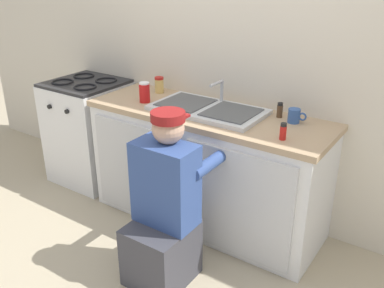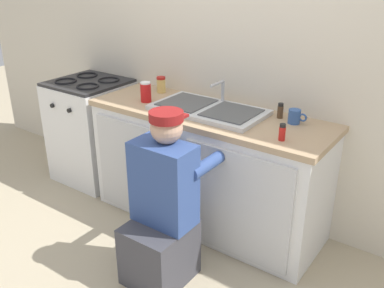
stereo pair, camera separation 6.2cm
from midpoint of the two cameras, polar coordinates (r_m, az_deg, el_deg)
ground_plane at (r=3.24m, az=-1.57°, el=-12.26°), size 12.00×12.00×0.00m
back_wall at (r=3.24m, az=5.03°, el=12.01°), size 6.00×0.10×2.50m
counter_cabinet at (r=3.22m, az=1.36°, el=-3.57°), size 1.76×0.62×0.85m
countertop at (r=3.05m, az=1.53°, el=3.98°), size 1.80×0.62×0.04m
sink_double_basin at (r=3.04m, az=1.56°, el=4.69°), size 0.80×0.44×0.19m
stove_range at (r=3.96m, az=-13.91°, el=1.69°), size 0.61×0.62×0.93m
plumber_person at (r=2.65m, az=-4.40°, el=-9.30°), size 0.42×0.61×1.10m
soda_cup_red at (r=3.25m, az=-6.90°, el=6.86°), size 0.08×0.08×0.15m
condiment_jar at (r=3.47m, az=-4.90°, el=7.86°), size 0.07×0.07×0.13m
spice_bottle_red at (r=2.60m, az=11.39°, el=1.63°), size 0.04×0.04×0.10m
coffee_mug at (r=2.89m, az=12.91°, el=3.69°), size 0.13×0.08×0.09m
spice_bottle_pepper at (r=2.97m, az=11.04°, el=4.45°), size 0.04×0.04×0.10m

